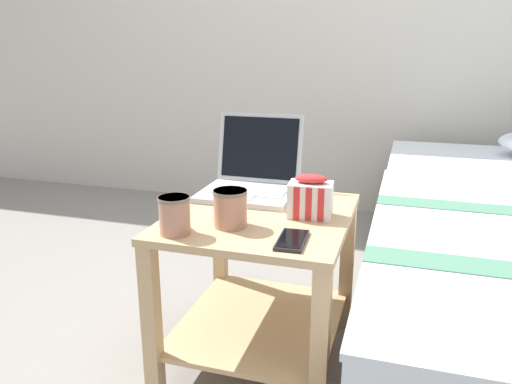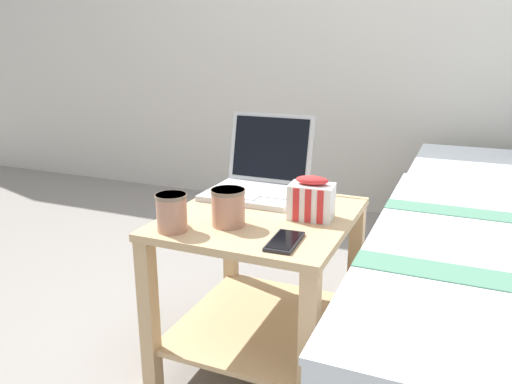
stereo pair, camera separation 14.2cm
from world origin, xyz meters
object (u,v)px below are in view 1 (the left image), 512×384
object	(u,v)px
mug_front_right	(230,206)
cell_phone	(292,240)
mug_front_left	(174,213)
snack_bag	(310,198)
laptop	(251,178)

from	to	relation	value
mug_front_right	cell_phone	distance (m)	0.21
mug_front_left	snack_bag	size ratio (longest dim) A/B	0.91
mug_front_right	snack_bag	size ratio (longest dim) A/B	0.92
cell_phone	mug_front_right	bearing A→B (deg)	161.51
mug_front_left	snack_bag	bearing A→B (deg)	36.90
laptop	mug_front_right	size ratio (longest dim) A/B	2.51
mug_front_left	cell_phone	distance (m)	0.32
cell_phone	snack_bag	bearing A→B (deg)	88.47
mug_front_right	cell_phone	world-z (taller)	mug_front_right
mug_front_left	cell_phone	bearing A→B (deg)	5.84
cell_phone	mug_front_left	bearing A→B (deg)	-174.16
laptop	mug_front_right	world-z (taller)	laptop
snack_bag	mug_front_right	bearing A→B (deg)	-144.17
laptop	mug_front_left	bearing A→B (deg)	-100.67
mug_front_left	cell_phone	size ratio (longest dim) A/B	0.81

